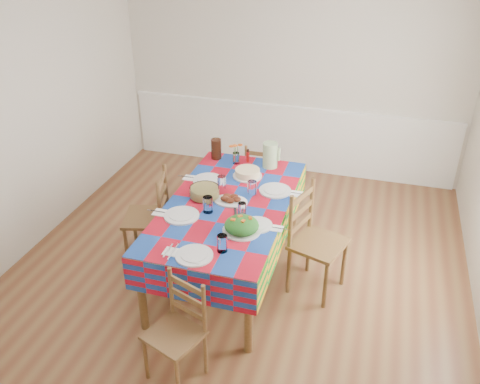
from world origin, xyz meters
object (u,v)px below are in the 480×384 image
dining_table (228,211)px  chair_near (178,331)px  chair_far (262,177)px  chair_right (314,242)px  green_pitcher (270,155)px  meat_platter (231,200)px  chair_left (150,217)px  tea_pitcher (216,149)px

dining_table → chair_near: bearing=-89.4°
chair_near → chair_far: (-0.01, 2.63, -0.01)m
dining_table → chair_far: bearing=90.0°
dining_table → chair_right: bearing=1.0°
dining_table → green_pitcher: bearing=77.0°
meat_platter → chair_left: chair_left is taller
chair_left → chair_near: bearing=18.0°
tea_pitcher → chair_right: size_ratio=0.21×
meat_platter → chair_left: 0.91m
chair_near → chair_left: chair_left is taller
green_pitcher → chair_far: size_ratio=0.31×
dining_table → green_pitcher: 0.91m
green_pitcher → tea_pitcher: bearing=176.8°
green_pitcher → chair_left: size_ratio=0.27×
meat_platter → chair_right: 0.87m
chair_far → chair_left: size_ratio=0.86×
dining_table → chair_near: chair_near is taller
meat_platter → chair_left: size_ratio=0.32×
chair_near → chair_far: size_ratio=1.02×
dining_table → chair_far: chair_far is taller
chair_left → chair_right: size_ratio=0.95×
dining_table → tea_pitcher: 1.00m
tea_pitcher → chair_far: size_ratio=0.26×
meat_platter → chair_near: bearing=-90.1°
chair_far → dining_table: bearing=89.7°
chair_near → chair_right: chair_right is taller
chair_left → chair_far: bearing=133.0°
chair_far → chair_left: bearing=57.2°
green_pitcher → chair_left: bearing=-140.6°
dining_table → chair_far: 1.35m
chair_near → tea_pitcher: bearing=121.7°
meat_platter → chair_left: bearing=-178.9°
dining_table → tea_pitcher: (-0.42, 0.89, 0.20)m
chair_near → chair_right: 1.56m
meat_platter → green_pitcher: bearing=77.7°
meat_platter → tea_pitcher: tea_pitcher is taller
tea_pitcher → chair_far: bearing=45.6°
green_pitcher → tea_pitcher: 0.62m
chair_right → green_pitcher: bearing=54.9°
green_pitcher → chair_left: (-1.03, -0.84, -0.45)m
dining_table → chair_far: size_ratio=2.42×
meat_platter → tea_pitcher: 0.97m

